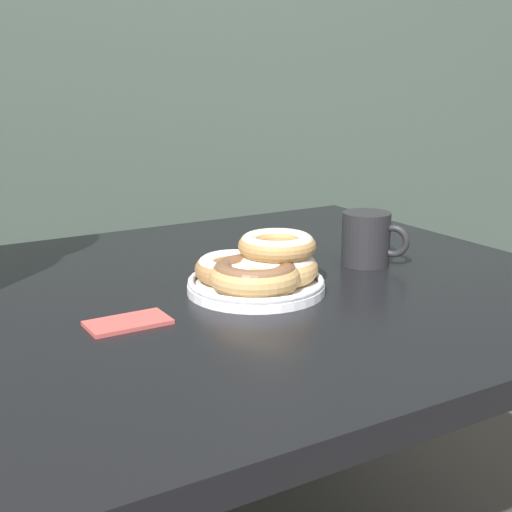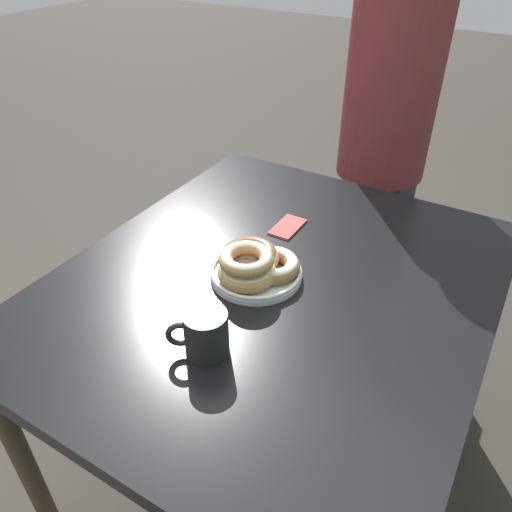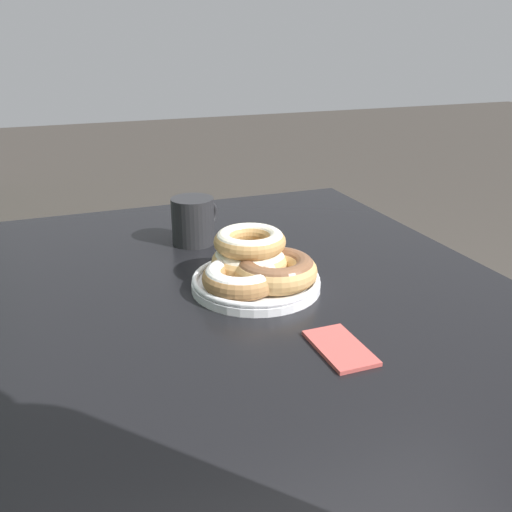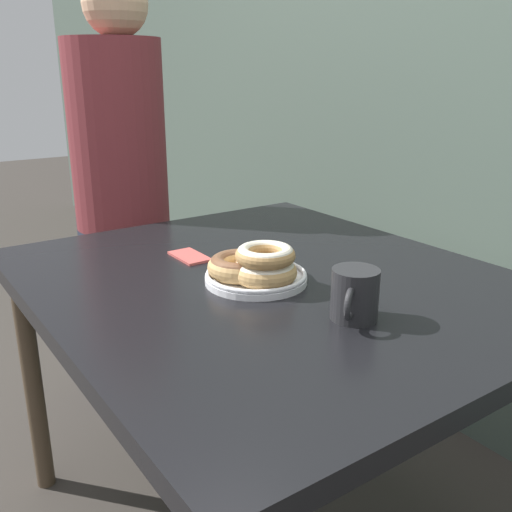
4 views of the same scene
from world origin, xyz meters
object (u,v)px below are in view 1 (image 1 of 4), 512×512
at_px(dining_table, 236,323).
at_px(donut_plate, 260,269).
at_px(coffee_mug, 367,238).
at_px(napkin, 128,323).

relative_size(dining_table, donut_plate, 4.71).
relative_size(dining_table, coffee_mug, 10.09).
bearing_deg(coffee_mug, napkin, -171.24).
bearing_deg(coffee_mug, donut_plate, -170.88).
relative_size(donut_plate, coffee_mug, 2.14).
distance_m(donut_plate, napkin, 0.24).
bearing_deg(napkin, dining_table, 20.44).
xyz_separation_m(donut_plate, coffee_mug, (0.26, 0.04, 0.01)).
height_order(dining_table, coffee_mug, coffee_mug).
xyz_separation_m(dining_table, coffee_mug, (0.27, -0.01, 0.12)).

